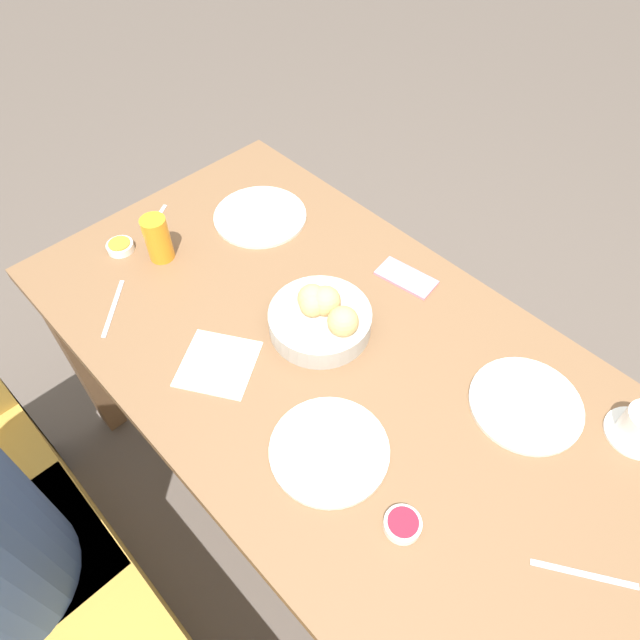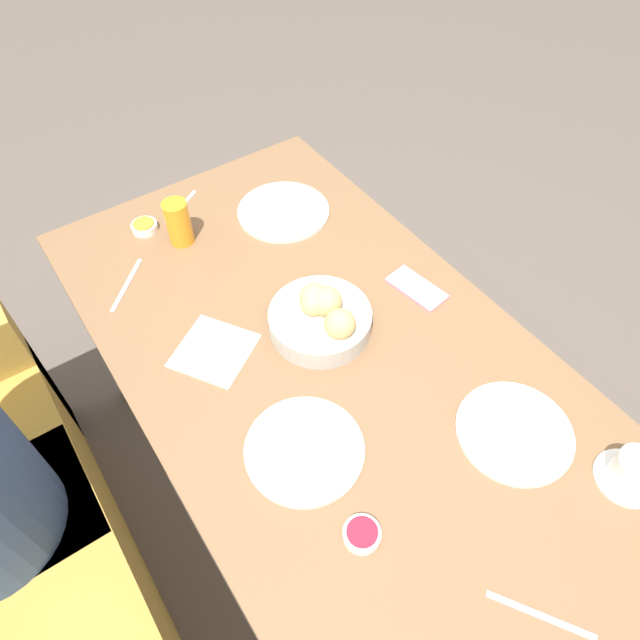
{
  "view_description": "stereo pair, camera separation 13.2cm",
  "coord_description": "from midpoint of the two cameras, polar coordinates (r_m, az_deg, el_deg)",
  "views": [
    {
      "loc": [
        -0.54,
        0.55,
        1.82
      ],
      "look_at": [
        0.07,
        -0.03,
        0.8
      ],
      "focal_mm": 32.0,
      "sensor_mm": 36.0,
      "label": 1
    },
    {
      "loc": [
        -0.62,
        0.45,
        1.82
      ],
      "look_at": [
        0.07,
        -0.03,
        0.8
      ],
      "focal_mm": 32.0,
      "sensor_mm": 36.0,
      "label": 2
    }
  ],
  "objects": [
    {
      "name": "ground_plane",
      "position": [
        1.98,
        2.54,
        -16.84
      ],
      "size": [
        10.0,
        10.0,
        0.0
      ],
      "primitive_type": "plane",
      "color": "#564C44"
    },
    {
      "name": "dining_table",
      "position": [
        1.38,
        3.51,
        -5.95
      ],
      "size": [
        1.55,
        0.85,
        0.77
      ],
      "color": "brown",
      "rests_on": "ground_plane"
    },
    {
      "name": "bread_basket",
      "position": [
        1.31,
        3.01,
        0.14
      ],
      "size": [
        0.24,
        0.24,
        0.11
      ],
      "color": "#B2ADA3",
      "rests_on": "dining_table"
    },
    {
      "name": "plate_near_left",
      "position": [
        1.27,
        21.76,
        -10.56
      ],
      "size": [
        0.24,
        0.24,
        0.01
      ],
      "color": "silver",
      "rests_on": "dining_table"
    },
    {
      "name": "plate_near_right",
      "position": [
        1.64,
        -1.34,
        10.7
      ],
      "size": [
        0.26,
        0.26,
        0.01
      ],
      "color": "silver",
      "rests_on": "dining_table"
    },
    {
      "name": "plate_far_center",
      "position": [
        1.17,
        1.74,
        -13.06
      ],
      "size": [
        0.24,
        0.24,
        0.01
      ],
      "color": "silver",
      "rests_on": "dining_table"
    },
    {
      "name": "juice_glass",
      "position": [
        1.54,
        -11.61,
        9.4
      ],
      "size": [
        0.07,
        0.07,
        0.13
      ],
      "color": "orange",
      "rests_on": "dining_table"
    },
    {
      "name": "coffee_cup",
      "position": [
        1.3,
        31.44,
        -13.0
      ],
      "size": [
        0.12,
        0.12,
        0.07
      ],
      "color": "white",
      "rests_on": "dining_table"
    },
    {
      "name": "jam_bowl_berry",
      "position": [
        1.11,
        7.87,
        -20.7
      ],
      "size": [
        0.07,
        0.07,
        0.02
      ],
      "color": "white",
      "rests_on": "dining_table"
    },
    {
      "name": "jam_bowl_honey",
      "position": [
        1.63,
        -14.95,
        8.9
      ],
      "size": [
        0.07,
        0.07,
        0.02
      ],
      "color": "white",
      "rests_on": "dining_table"
    },
    {
      "name": "fork_silver",
      "position": [
        1.49,
        -16.41,
        3.28
      ],
      "size": [
        0.14,
        0.14,
        0.0
      ],
      "color": "#B7B7BC",
      "rests_on": "dining_table"
    },
    {
      "name": "knife_silver",
      "position": [
        1.16,
        24.61,
        -25.53
      ],
      "size": [
        0.16,
        0.11,
        0.0
      ],
      "color": "#B7B7BC",
      "rests_on": "dining_table"
    },
    {
      "name": "spoon_coffee",
      "position": [
        1.69,
        -11.39,
        11.11
      ],
      "size": [
        0.08,
        0.12,
        0.0
      ],
      "color": "#B7B7BC",
      "rests_on": "dining_table"
    },
    {
      "name": "napkin",
      "position": [
        1.31,
        -7.74,
        -3.23
      ],
      "size": [
        0.22,
        0.22,
        0.0
      ],
      "color": "silver",
      "rests_on": "dining_table"
    },
    {
      "name": "cell_phone",
      "position": [
        1.45,
        12.22,
        2.98
      ],
      "size": [
        0.16,
        0.1,
        0.01
      ],
      "color": "pink",
      "rests_on": "dining_table"
    }
  ]
}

